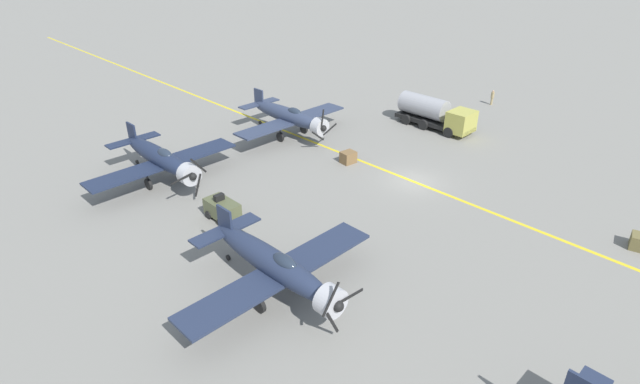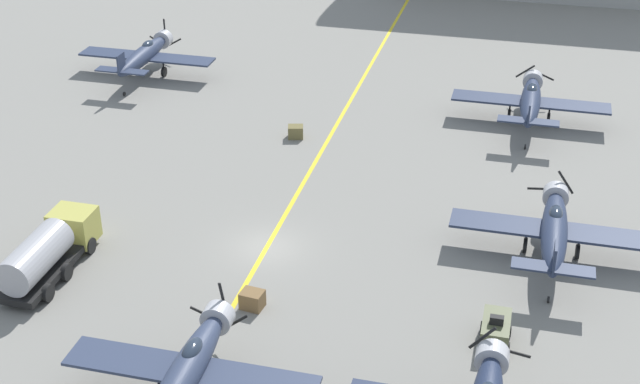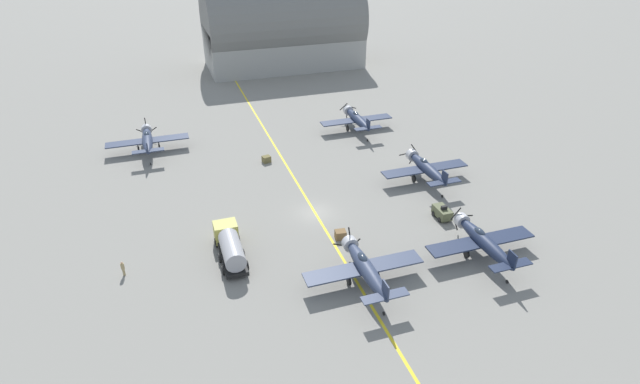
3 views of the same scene
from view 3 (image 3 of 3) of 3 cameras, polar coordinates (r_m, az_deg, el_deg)
The scene contains 13 objects.
ground_plane at distance 60.42m, azimuth -0.58°, elevation -2.37°, with size 400.00×400.00×0.00m, color gray.
taxiway_stripe at distance 60.42m, azimuth -0.58°, elevation -2.37°, with size 0.30×160.00×0.01m, color yellow.
airplane_far_left at distance 78.95m, azimuth -19.13°, elevation 5.66°, with size 12.00×9.98×3.80m.
airplane_mid_right at distance 67.84m, azimuth 12.05°, elevation 2.72°, with size 12.00×9.98×3.65m.
airplane_near_right at distance 54.78m, azimuth 18.13°, elevation -5.33°, with size 12.00×9.98×3.65m.
airplane_near_center at distance 48.77m, azimuth 5.18°, elevation -8.58°, with size 12.00×9.98×3.79m.
airplane_far_right at distance 82.54m, azimuth 4.27°, elevation 8.32°, with size 12.00×9.98×3.65m.
fuel_tanker at distance 53.10m, azimuth -10.23°, elevation -6.04°, with size 2.68×8.00×2.98m.
tow_tractor at distance 60.76m, azimuth 13.79°, elevation -2.26°, with size 1.57×2.60×1.79m.
ground_crew_walking at distance 54.02m, azimuth -21.61°, elevation -8.07°, with size 0.36×0.36×1.65m.
supply_crate_by_tanker at distance 55.71m, azimuth 2.36°, elevation -4.89°, with size 1.19×0.99×0.99m, color brown.
supply_crate_mid_lane at distance 72.62m, azimuth -6.14°, elevation 3.75°, with size 1.12×0.93×0.93m, color brown.
hangar at distance 117.84m, azimuth -4.29°, elevation 18.09°, with size 34.09×18.01×19.01m.
Camera 3 is at (-15.51, -48.67, 32.27)m, focal length 28.00 mm.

